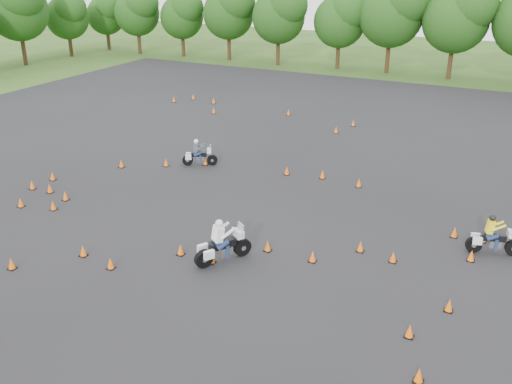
# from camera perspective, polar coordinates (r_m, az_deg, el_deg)

# --- Properties ---
(ground) EXTENTS (140.00, 140.00, 0.00)m
(ground) POSITION_cam_1_polar(r_m,az_deg,el_deg) (23.62, -4.38, -6.06)
(ground) COLOR #2D5119
(ground) RESTS_ON ground
(asphalt_pad) EXTENTS (62.00, 62.00, 0.00)m
(asphalt_pad) POSITION_cam_1_polar(r_m,az_deg,el_deg) (28.38, 1.81, -0.82)
(asphalt_pad) COLOR black
(asphalt_pad) RESTS_ON ground
(treeline) EXTENTS (86.65, 32.57, 10.75)m
(treeline) POSITION_cam_1_polar(r_m,az_deg,el_deg) (53.50, 19.76, 14.26)
(treeline) COLOR #1D4413
(treeline) RESTS_ON ground
(traffic_cones) EXTENTS (32.99, 32.74, 0.45)m
(traffic_cones) POSITION_cam_1_polar(r_m,az_deg,el_deg) (27.24, 2.01, -1.36)
(traffic_cones) COLOR #F9630A
(traffic_cones) RESTS_ON asphalt_pad
(rider_grey) EXTENTS (2.09, 1.49, 1.57)m
(rider_grey) POSITION_cam_1_polar(r_m,az_deg,el_deg) (33.00, -5.66, 3.98)
(rider_grey) COLOR #43474B
(rider_grey) RESTS_ON ground
(rider_yellow) EXTENTS (2.29, 1.24, 1.69)m
(rider_yellow) POSITION_cam_1_polar(r_m,az_deg,el_deg) (25.00, 22.83, -4.02)
(rider_yellow) COLOR yellow
(rider_yellow) RESTS_ON ground
(rider_white) EXTENTS (1.94, 2.55, 1.94)m
(rider_white) POSITION_cam_1_polar(r_m,az_deg,el_deg) (22.51, -3.35, -4.76)
(rider_white) COLOR white
(rider_white) RESTS_ON ground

